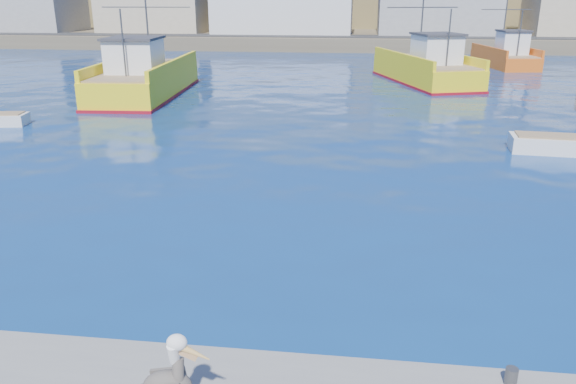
# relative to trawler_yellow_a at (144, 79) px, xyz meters

# --- Properties ---
(ground) EXTENTS (260.00, 260.00, 0.00)m
(ground) POSITION_rel_trawler_yellow_a_xyz_m (13.93, -25.24, -1.14)
(ground) COLOR #071252
(ground) RESTS_ON ground
(dock_bollards) EXTENTS (36.20, 0.20, 0.30)m
(dock_bollards) POSITION_rel_trawler_yellow_a_xyz_m (14.53, -28.64, -0.49)
(dock_bollards) COLOR #4C4C4C
(dock_bollards) RESTS_ON dock
(trawler_yellow_a) EXTENTS (6.00, 13.42, 6.75)m
(trawler_yellow_a) POSITION_rel_trawler_yellow_a_xyz_m (0.00, 0.00, 0.00)
(trawler_yellow_a) COLOR yellow
(trawler_yellow_a) RESTS_ON ground
(trawler_yellow_b) EXTENTS (7.77, 12.86, 6.62)m
(trawler_yellow_b) POSITION_rel_trawler_yellow_a_xyz_m (19.39, 8.37, -0.05)
(trawler_yellow_b) COLOR yellow
(trawler_yellow_b) RESTS_ON ground
(boat_orange) EXTENTS (4.88, 9.44, 6.17)m
(boat_orange) POSITION_rel_trawler_yellow_a_xyz_m (27.95, 19.92, -0.08)
(boat_orange) COLOR orange
(boat_orange) RESTS_ON ground
(skiff_mid) EXTENTS (4.33, 1.83, 0.92)m
(skiff_mid) POSITION_rel_trawler_yellow_a_xyz_m (23.08, -11.86, -0.85)
(skiff_mid) COLOR silver
(skiff_mid) RESTS_ON ground
(pelican) EXTENTS (1.09, 0.51, 1.34)m
(pelican) POSITION_rel_trawler_yellow_a_xyz_m (11.77, -29.93, -0.07)
(pelican) COLOR #595451
(pelican) RESTS_ON dock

